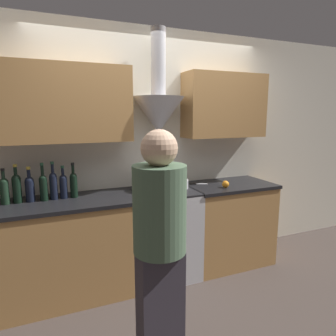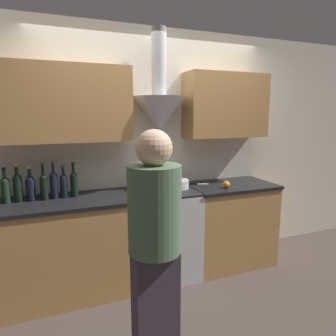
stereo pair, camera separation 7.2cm
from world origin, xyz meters
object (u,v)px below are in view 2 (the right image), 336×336
at_px(wine_bottle_3, 31,187).
at_px(wine_bottle_5, 54,184).
at_px(wine_bottle_2, 18,186).
at_px(wine_bottle_6, 64,184).
at_px(wine_bottle_1, 6,188).
at_px(stock_pot, 150,184).
at_px(orange_fruit, 226,185).
at_px(mixing_bowl, 175,184).
at_px(stove_range, 165,233).
at_px(wine_bottle_7, 74,183).
at_px(wine_bottle_4, 44,185).
at_px(person_foreground_left, 155,249).

distance_m(wine_bottle_3, wine_bottle_5, 0.20).
bearing_deg(wine_bottle_2, wine_bottle_6, -0.33).
xyz_separation_m(wine_bottle_1, wine_bottle_2, (0.10, 0.00, 0.01)).
xyz_separation_m(stock_pot, orange_fruit, (0.79, -0.20, -0.03)).
height_order(mixing_bowl, orange_fruit, mixing_bowl).
distance_m(stove_range, orange_fruit, 0.83).
bearing_deg(wine_bottle_3, orange_fruit, -7.07).
height_order(wine_bottle_5, stock_pot, wine_bottle_5).
height_order(wine_bottle_6, wine_bottle_7, wine_bottle_7).
bearing_deg(orange_fruit, stove_range, 167.08).
bearing_deg(stove_range, wine_bottle_1, 176.74).
xyz_separation_m(wine_bottle_4, person_foreground_left, (0.63, -1.28, -0.16)).
bearing_deg(person_foreground_left, wine_bottle_7, 106.03).
relative_size(wine_bottle_7, mixing_bowl, 1.15).
bearing_deg(wine_bottle_2, orange_fruit, -6.70).
height_order(wine_bottle_2, mixing_bowl, wine_bottle_2).
height_order(wine_bottle_2, orange_fruit, wine_bottle_2).
distance_m(wine_bottle_7, mixing_bowl, 1.03).
height_order(wine_bottle_2, wine_bottle_3, wine_bottle_2).
bearing_deg(wine_bottle_1, stove_range, -3.26).
bearing_deg(wine_bottle_7, stove_range, -5.45).
distance_m(wine_bottle_5, wine_bottle_7, 0.18).
distance_m(wine_bottle_3, wine_bottle_6, 0.28).
height_order(stove_range, mixing_bowl, mixing_bowl).
height_order(wine_bottle_1, stock_pot, wine_bottle_1).
height_order(wine_bottle_2, wine_bottle_4, wine_bottle_4).
relative_size(wine_bottle_6, orange_fruit, 4.06).
bearing_deg(wine_bottle_6, wine_bottle_3, 179.53).
relative_size(wine_bottle_2, mixing_bowl, 1.20).
height_order(wine_bottle_1, wine_bottle_7, wine_bottle_7).
xyz_separation_m(wine_bottle_1, mixing_bowl, (1.60, -0.03, -0.09)).
distance_m(wine_bottle_4, orange_fruit, 1.81).
distance_m(wine_bottle_2, wine_bottle_4, 0.22).
relative_size(wine_bottle_5, mixing_bowl, 1.22).
height_order(stock_pot, mixing_bowl, stock_pot).
xyz_separation_m(wine_bottle_4, mixing_bowl, (1.29, -0.02, -0.09)).
bearing_deg(mixing_bowl, wine_bottle_3, 178.59).
bearing_deg(stock_pot, orange_fruit, -13.98).
relative_size(wine_bottle_1, mixing_bowl, 1.10).
bearing_deg(stock_pot, wine_bottle_4, 178.55).
relative_size(stove_range, stock_pot, 3.55).
distance_m(wine_bottle_1, stock_pot, 1.32).
bearing_deg(person_foreground_left, stock_pot, 73.53).
bearing_deg(wine_bottle_1, wine_bottle_4, -1.77).
distance_m(wine_bottle_6, stock_pot, 0.83).
distance_m(wine_bottle_4, wine_bottle_6, 0.17).
bearing_deg(wine_bottle_1, stock_pot, -1.52).
bearing_deg(stove_range, mixing_bowl, 20.70).
bearing_deg(wine_bottle_6, mixing_bowl, -1.64).
distance_m(wine_bottle_4, wine_bottle_5, 0.09).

